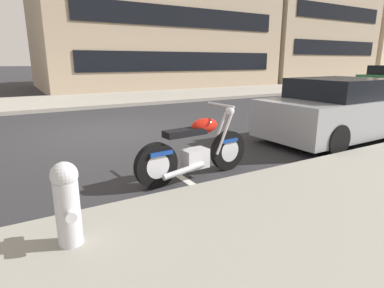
# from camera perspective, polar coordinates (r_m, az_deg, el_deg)

# --- Properties ---
(ground_plane) EXTENTS (260.00, 260.00, 0.00)m
(ground_plane) POSITION_cam_1_polar(r_m,az_deg,el_deg) (8.44, -14.31, 2.03)
(ground_plane) COLOR #28282B
(sidewalk_far_curb) EXTENTS (120.00, 5.00, 0.14)m
(sidewalk_far_curb) POSITION_cam_1_polar(r_m,az_deg,el_deg) (20.59, 13.73, 9.50)
(sidewalk_far_curb) COLOR gray
(sidewalk_far_curb) RESTS_ON ground
(parking_stall_stripe) EXTENTS (0.12, 2.20, 0.01)m
(parking_stall_stripe) POSITION_cam_1_polar(r_m,az_deg,el_deg) (5.07, -2.20, -5.83)
(parking_stall_stripe) COLOR silver
(parking_stall_stripe) RESTS_ON ground
(parked_motorcycle) EXTENTS (2.03, 0.62, 1.13)m
(parked_motorcycle) POSITION_cam_1_polar(r_m,az_deg,el_deg) (4.90, 0.73, -1.21)
(parked_motorcycle) COLOR black
(parked_motorcycle) RESTS_ON ground
(parked_car_near_corner) EXTENTS (4.11, 1.89, 1.41)m
(parked_car_near_corner) POSITION_cam_1_polar(r_m,az_deg,el_deg) (8.15, 25.33, 5.43)
(parked_car_near_corner) COLOR gray
(parked_car_near_corner) RESTS_ON ground
(fire_hydrant) EXTENTS (0.24, 0.36, 0.79)m
(fire_hydrant) POSITION_cam_1_polar(r_m,az_deg,el_deg) (3.10, -21.58, -9.62)
(fire_hydrant) COLOR #B7B7BC
(fire_hydrant) RESTS_ON sidewalk_near_curb
(townhouse_mid_block) EXTENTS (15.31, 10.17, 8.02)m
(townhouse_mid_block) POSITION_cam_1_polar(r_m,az_deg,el_deg) (24.21, -7.35, 19.85)
(townhouse_mid_block) COLOR tan
(townhouse_mid_block) RESTS_ON ground
(townhouse_far_uphill) EXTENTS (11.46, 8.22, 12.79)m
(townhouse_far_uphill) POSITION_cam_1_polar(r_m,az_deg,el_deg) (31.92, 18.88, 22.26)
(townhouse_far_uphill) COLOR tan
(townhouse_far_uphill) RESTS_ON ground
(townhouse_corner_block) EXTENTS (13.90, 11.75, 8.63)m
(townhouse_corner_block) POSITION_cam_1_polar(r_m,az_deg,el_deg) (43.53, 29.06, 16.25)
(townhouse_corner_block) COLOR beige
(townhouse_corner_block) RESTS_ON ground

